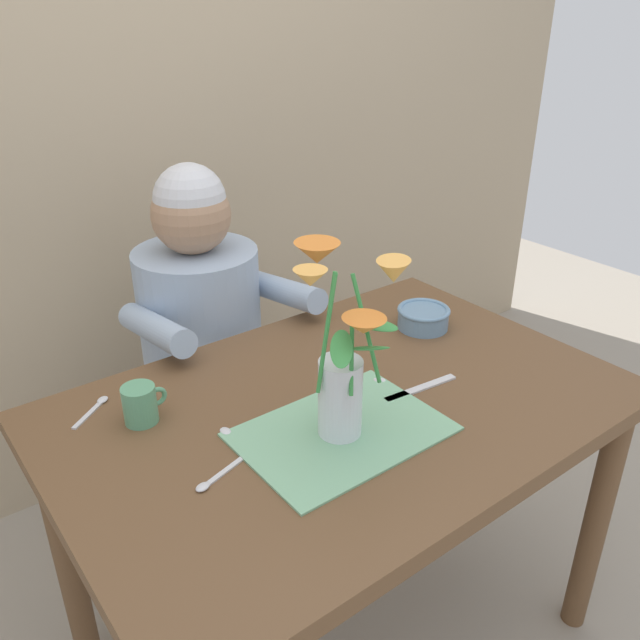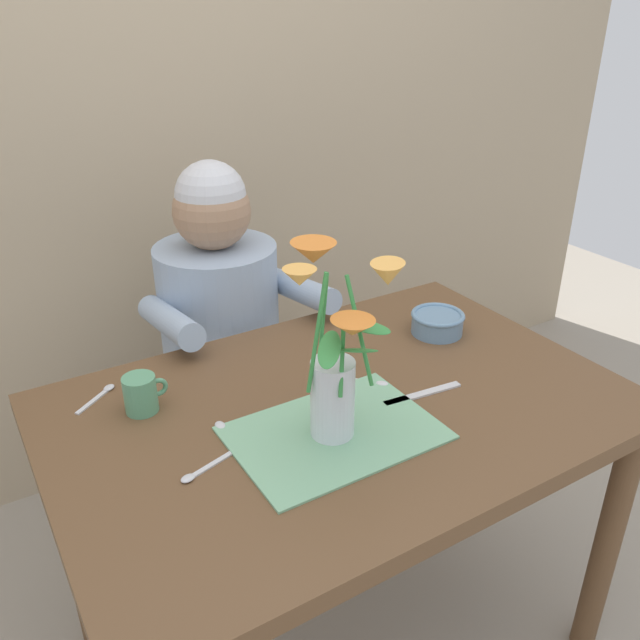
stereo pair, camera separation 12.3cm
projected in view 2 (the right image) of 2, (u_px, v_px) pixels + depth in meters
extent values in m
plane|color=gray|center=(338.00, 638.00, 1.71)|extent=(6.00, 6.00, 0.00)
cube|color=tan|center=(153.00, 94.00, 1.95)|extent=(4.00, 0.10, 2.50)
cube|color=brown|center=(342.00, 410.00, 1.39)|extent=(1.20, 0.80, 0.04)
cylinder|color=brown|center=(608.00, 542.00, 1.55)|extent=(0.06, 0.06, 0.70)
cylinder|color=brown|center=(74.00, 537.00, 1.56)|extent=(0.06, 0.06, 0.70)
cylinder|color=brown|center=(424.00, 405.00, 2.06)|extent=(0.06, 0.06, 0.70)
cylinder|color=#4C4C56|center=(230.00, 453.00, 2.09)|extent=(0.30, 0.30, 0.40)
cylinder|color=#99ADC6|center=(221.00, 328.00, 1.89)|extent=(0.34, 0.34, 0.50)
sphere|color=#A37A5B|center=(212.00, 211.00, 1.73)|extent=(0.21, 0.21, 0.21)
sphere|color=silver|center=(211.00, 196.00, 1.71)|extent=(0.19, 0.19, 0.19)
cylinder|color=#99ADC6|center=(170.00, 322.00, 1.63)|extent=(0.07, 0.33, 0.12)
cylinder|color=#99ADC6|center=(301.00, 290.00, 1.81)|extent=(0.07, 0.33, 0.12)
cube|color=#7AB289|center=(334.00, 433.00, 1.28)|extent=(0.40, 0.28, 0.00)
cylinder|color=silver|center=(333.00, 399.00, 1.24)|extent=(0.09, 0.09, 0.16)
cylinder|color=#388E42|center=(359.00, 331.00, 1.19)|extent=(0.03, 0.07, 0.21)
cone|color=#EFA84C|center=(388.00, 274.00, 1.15)|extent=(0.08, 0.08, 0.05)
sphere|color=#E5D14C|center=(388.00, 272.00, 1.15)|extent=(0.02, 0.02, 0.02)
cylinder|color=#388E42|center=(323.00, 320.00, 1.21)|extent=(0.04, 0.09, 0.22)
cone|color=orange|center=(313.00, 253.00, 1.19)|extent=(0.09, 0.10, 0.04)
sphere|color=#E5D14C|center=(313.00, 250.00, 1.19)|extent=(0.02, 0.02, 0.02)
cylinder|color=#388E42|center=(317.00, 334.00, 1.16)|extent=(0.05, 0.01, 0.23)
cone|color=#EFA84C|center=(300.00, 277.00, 1.10)|extent=(0.08, 0.08, 0.03)
sphere|color=#E5D14C|center=(299.00, 275.00, 1.09)|extent=(0.02, 0.02, 0.02)
cylinder|color=#388E42|center=(342.00, 358.00, 1.17)|extent=(0.04, 0.04, 0.14)
cone|color=orange|center=(353.00, 328.00, 1.12)|extent=(0.11, 0.11, 0.03)
sphere|color=#E5D14C|center=(353.00, 325.00, 1.11)|extent=(0.02, 0.02, 0.02)
ellipsoid|color=#388E42|center=(329.00, 349.00, 1.12)|extent=(0.09, 0.09, 0.04)
ellipsoid|color=#388E42|center=(358.00, 350.00, 1.15)|extent=(0.06, 0.09, 0.05)
ellipsoid|color=#388E42|center=(367.00, 327.00, 1.17)|extent=(0.10, 0.08, 0.03)
cylinder|color=#6689A8|center=(437.00, 324.00, 1.65)|extent=(0.13, 0.13, 0.05)
torus|color=#6689A8|center=(438.00, 315.00, 1.64)|extent=(0.14, 0.14, 0.01)
cube|color=silver|center=(423.00, 394.00, 1.40)|extent=(0.19, 0.04, 0.00)
cylinder|color=#569970|center=(140.00, 394.00, 1.33)|extent=(0.07, 0.07, 0.08)
torus|color=#569970|center=(158.00, 387.00, 1.35)|extent=(0.04, 0.01, 0.04)
cube|color=silver|center=(232.00, 440.00, 1.26)|extent=(0.01, 0.10, 0.00)
ellipsoid|color=silver|center=(220.00, 425.00, 1.30)|extent=(0.02, 0.03, 0.01)
cube|color=silver|center=(212.00, 464.00, 1.19)|extent=(0.10, 0.04, 0.00)
ellipsoid|color=silver|center=(188.00, 478.00, 1.16)|extent=(0.03, 0.03, 0.01)
cube|color=silver|center=(358.00, 380.00, 1.45)|extent=(0.07, 0.08, 0.00)
ellipsoid|color=silver|center=(382.00, 384.00, 1.44)|extent=(0.03, 0.03, 0.01)
cube|color=silver|center=(93.00, 401.00, 1.38)|extent=(0.09, 0.07, 0.00)
ellipsoid|color=silver|center=(109.00, 388.00, 1.42)|extent=(0.03, 0.03, 0.01)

